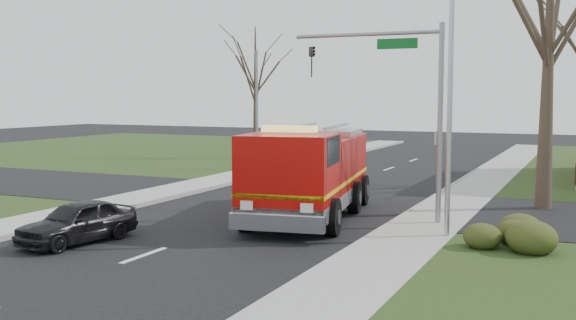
% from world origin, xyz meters
% --- Properties ---
extents(ground, '(120.00, 120.00, 0.00)m').
position_xyz_m(ground, '(0.00, 0.00, 0.00)').
color(ground, black).
rests_on(ground, ground).
extents(sidewalk_right, '(2.40, 80.00, 0.15)m').
position_xyz_m(sidewalk_right, '(6.20, 0.00, 0.07)').
color(sidewalk_right, '#999993').
rests_on(sidewalk_right, ground).
extents(sidewalk_left, '(2.40, 80.00, 0.15)m').
position_xyz_m(sidewalk_left, '(-6.20, 0.00, 0.07)').
color(sidewalk_left, '#999993').
rests_on(sidewalk_left, ground).
extents(hedge_corner, '(2.80, 2.00, 0.90)m').
position_xyz_m(hedge_corner, '(9.00, -1.00, 0.58)').
color(hedge_corner, '#323E16').
rests_on(hedge_corner, lawn_right).
extents(bare_tree_near, '(6.00, 6.00, 12.00)m').
position_xyz_m(bare_tree_near, '(9.50, 6.00, 7.41)').
color(bare_tree_near, '#3D3024').
rests_on(bare_tree_near, ground).
extents(bare_tree_left, '(4.50, 4.50, 9.00)m').
position_xyz_m(bare_tree_left, '(-10.00, 20.00, 5.56)').
color(bare_tree_left, '#3D3024').
rests_on(bare_tree_left, ground).
extents(traffic_signal_mast, '(5.29, 0.18, 6.80)m').
position_xyz_m(traffic_signal_mast, '(5.21, 1.50, 4.71)').
color(traffic_signal_mast, gray).
rests_on(traffic_signal_mast, ground).
extents(streetlight_pole, '(1.48, 0.16, 8.40)m').
position_xyz_m(streetlight_pole, '(7.14, -0.50, 4.55)').
color(streetlight_pole, '#B7BABF').
rests_on(streetlight_pole, ground).
extents(utility_pole_far, '(0.14, 0.14, 7.00)m').
position_xyz_m(utility_pole_far, '(-6.80, 14.00, 3.50)').
color(utility_pole_far, gray).
rests_on(utility_pole_far, ground).
extents(fire_engine, '(4.46, 8.94, 3.45)m').
position_xyz_m(fire_engine, '(1.92, 1.12, 1.56)').
color(fire_engine, '#AF0B08').
rests_on(fire_engine, ground).
extents(parked_car_maroon, '(2.12, 3.99, 1.29)m').
position_xyz_m(parked_car_maroon, '(-2.80, -5.48, 0.65)').
color(parked_car_maroon, black).
rests_on(parked_car_maroon, ground).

